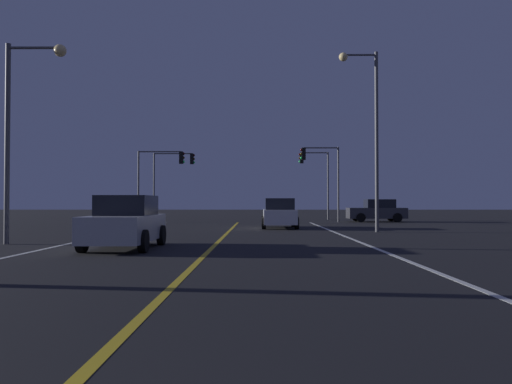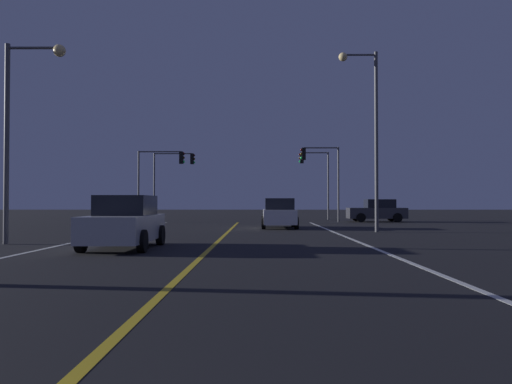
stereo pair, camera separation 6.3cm
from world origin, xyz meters
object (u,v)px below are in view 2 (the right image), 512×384
object	(u,v)px
traffic_light_far_right	(315,170)
street_lamp_right_far	(368,120)
car_ahead_far	(279,214)
traffic_light_near_left	(161,169)
car_oncoming	(125,223)
street_lamp_left_mid	(22,115)
traffic_light_far_left	(174,170)
car_crossing_side	(377,211)
traffic_light_near_right	(320,167)

from	to	relation	value
traffic_light_far_right	street_lamp_right_far	size ratio (longest dim) A/B	0.64
car_ahead_far	traffic_light_near_left	distance (m)	12.27
car_ahead_far	traffic_light_far_right	size ratio (longest dim) A/B	0.75
car_oncoming	street_lamp_right_far	size ratio (longest dim) A/B	0.48
traffic_light_near_left	street_lamp_left_mid	xyz separation A→B (m)	(-1.13, -19.41, 0.63)
traffic_light_far_left	street_lamp_right_far	bearing A→B (deg)	-54.11
car_ahead_far	traffic_light_far_left	bearing A→B (deg)	31.40
car_ahead_far	traffic_light_near_left	bearing A→B (deg)	45.28
street_lamp_right_far	traffic_light_near_left	bearing A→B (deg)	-43.60
car_crossing_side	traffic_light_near_right	distance (m)	5.54
street_lamp_left_mid	car_crossing_side	bearing A→B (deg)	49.43
traffic_light_far_right	street_lamp_right_far	distance (m)	17.70
car_crossing_side	traffic_light_far_right	distance (m)	7.13
car_crossing_side	traffic_light_near_left	size ratio (longest dim) A/B	0.81
traffic_light_near_left	car_oncoming	bearing A→B (deg)	-81.93
street_lamp_right_far	traffic_light_far_right	bearing A→B (deg)	-87.63
traffic_light_far_left	street_lamp_left_mid	distance (m)	24.93
car_oncoming	street_lamp_left_mid	bearing A→B (deg)	-110.69
car_ahead_far	traffic_light_near_right	bearing A→B (deg)	-22.11
car_oncoming	traffic_light_near_left	world-z (taller)	traffic_light_near_left
traffic_light_far_left	street_lamp_left_mid	world-z (taller)	street_lamp_left_mid
car_crossing_side	street_lamp_right_far	bearing A→B (deg)	75.04
car_ahead_far	traffic_light_far_right	world-z (taller)	traffic_light_far_right
car_oncoming	traffic_light_far_right	distance (m)	28.16
traffic_light_near_left	street_lamp_left_mid	distance (m)	19.45
car_ahead_far	street_lamp_left_mid	xyz separation A→B (m)	(-9.56, -11.06, 3.77)
car_ahead_far	traffic_light_near_right	xyz separation A→B (m)	(3.39, 8.35, 3.29)
car_crossing_side	traffic_light_near_left	distance (m)	16.52
traffic_light_far_right	traffic_light_near_left	bearing A→B (deg)	24.61
traffic_light_near_right	traffic_light_near_left	distance (m)	11.82
car_crossing_side	traffic_light_far_right	world-z (taller)	traffic_light_far_right
traffic_light_far_left	street_lamp_left_mid	size ratio (longest dim) A/B	0.80
car_ahead_far	traffic_light_near_left	xyz separation A→B (m)	(-8.43, 8.35, 3.13)
car_oncoming	traffic_light_near_right	world-z (taller)	traffic_light_near_right
traffic_light_near_left	street_lamp_right_far	xyz separation A→B (m)	(12.74, -12.13, 1.65)
traffic_light_far_right	traffic_light_far_left	distance (m)	12.03
traffic_light_near_right	traffic_light_near_left	bearing A→B (deg)	0.00
traffic_light_near_right	street_lamp_right_far	distance (m)	12.25
traffic_light_near_right	street_lamp_left_mid	xyz separation A→B (m)	(-12.95, -19.41, 0.48)
traffic_light_near_right	traffic_light_far_left	size ratio (longest dim) A/B	0.98
car_ahead_far	car_crossing_side	bearing A→B (deg)	-40.23
car_ahead_far	traffic_light_far_right	xyz separation A→B (m)	(3.58, 13.85, 3.39)
traffic_light_near_left	traffic_light_far_right	distance (m)	13.21
car_ahead_far	car_oncoming	xyz separation A→B (m)	(-5.46, -12.61, 0.00)
car_ahead_far	street_lamp_left_mid	world-z (taller)	street_lamp_left_mid
car_oncoming	street_lamp_right_far	xyz separation A→B (m)	(9.77, 8.83, 4.78)
car_crossing_side	traffic_light_near_right	world-z (taller)	traffic_light_near_right
traffic_light_far_right	street_lamp_right_far	world-z (taller)	street_lamp_right_far
traffic_light_far_right	traffic_light_far_left	xyz separation A→B (m)	(-12.03, 0.00, 0.01)
traffic_light_near_left	street_lamp_left_mid	size ratio (longest dim) A/B	0.74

